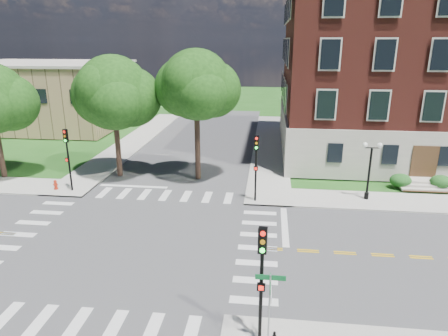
# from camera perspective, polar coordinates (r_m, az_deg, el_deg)

# --- Properties ---
(ground) EXTENTS (160.00, 160.00, 0.00)m
(ground) POSITION_cam_1_polar(r_m,az_deg,el_deg) (24.20, -12.76, -10.16)
(ground) COLOR #1B4E15
(ground) RESTS_ON ground
(road_ew) EXTENTS (90.00, 12.00, 0.01)m
(road_ew) POSITION_cam_1_polar(r_m,az_deg,el_deg) (24.20, -12.76, -10.15)
(road_ew) COLOR #3D3D3F
(road_ew) RESTS_ON ground
(road_ns) EXTENTS (12.00, 90.00, 0.01)m
(road_ns) POSITION_cam_1_polar(r_m,az_deg,el_deg) (24.20, -12.76, -10.15)
(road_ns) COLOR #3D3D3F
(road_ns) RESTS_ON ground
(sidewalk_ne) EXTENTS (34.00, 34.00, 0.12)m
(sidewalk_ne) POSITION_cam_1_polar(r_m,az_deg,el_deg) (37.94, 18.08, -0.09)
(sidewalk_ne) COLOR #9E9B93
(sidewalk_ne) RESTS_ON ground
(sidewalk_nw) EXTENTS (34.00, 34.00, 0.12)m
(sidewalk_nw) POSITION_cam_1_polar(r_m,az_deg,el_deg) (43.68, -25.46, 1.35)
(sidewalk_nw) COLOR #9E9B93
(sidewalk_nw) RESTS_ON ground
(crosswalk_east) EXTENTS (2.20, 10.20, 0.02)m
(crosswalk_east) POSITION_cam_1_polar(r_m,az_deg,el_deg) (22.98, 4.81, -11.36)
(crosswalk_east) COLOR silver
(crosswalk_east) RESTS_ON ground
(stop_bar_east) EXTENTS (0.40, 5.50, 0.00)m
(stop_bar_east) POSITION_cam_1_polar(r_m,az_deg,el_deg) (25.66, 8.66, -8.21)
(stop_bar_east) COLOR silver
(stop_bar_east) RESTS_ON ground
(main_building) EXTENTS (30.60, 22.40, 16.50)m
(main_building) POSITION_cam_1_polar(r_m,az_deg,el_deg) (45.22, 28.52, 12.17)
(main_building) COLOR beige
(main_building) RESTS_ON ground
(secondary_building) EXTENTS (20.40, 15.40, 8.30)m
(secondary_building) POSITION_cam_1_polar(r_m,az_deg,el_deg) (58.57, -24.20, 9.57)
(secondary_building) COLOR tan
(secondary_building) RESTS_ON ground
(tree_c) EXTENTS (6.01, 6.01, 10.01)m
(tree_c) POSITION_cam_1_polar(r_m,az_deg,el_deg) (33.77, -15.53, 10.29)
(tree_c) COLOR black
(tree_c) RESTS_ON ground
(tree_d) EXTENTS (5.56, 5.56, 10.49)m
(tree_d) POSITION_cam_1_polar(r_m,az_deg,el_deg) (31.82, -3.99, 11.73)
(tree_d) COLOR black
(tree_d) RESTS_ON ground
(traffic_signal_se) EXTENTS (0.35, 0.39, 4.80)m
(traffic_signal_se) POSITION_cam_1_polar(r_m,az_deg,el_deg) (15.03, 5.41, -14.44)
(traffic_signal_se) COLOR black
(traffic_signal_se) RESTS_ON ground
(traffic_signal_ne) EXTENTS (0.32, 0.35, 4.80)m
(traffic_signal_ne) POSITION_cam_1_polar(r_m,az_deg,el_deg) (27.94, 4.61, 1.16)
(traffic_signal_ne) COLOR black
(traffic_signal_ne) RESTS_ON ground
(traffic_signal_nw) EXTENTS (0.37, 0.44, 4.80)m
(traffic_signal_nw) POSITION_cam_1_polar(r_m,az_deg,el_deg) (32.05, -21.46, 2.15)
(traffic_signal_nw) COLOR black
(traffic_signal_nw) RESTS_ON ground
(twin_lamp_west) EXTENTS (1.36, 0.36, 4.23)m
(twin_lamp_west) POSITION_cam_1_polar(r_m,az_deg,el_deg) (30.21, 20.10, 0.07)
(twin_lamp_west) COLOR black
(twin_lamp_west) RESTS_ON ground
(street_sign_pole) EXTENTS (1.10, 1.10, 3.10)m
(street_sign_pole) POSITION_cam_1_polar(r_m,az_deg,el_deg) (15.29, 6.58, -17.84)
(street_sign_pole) COLOR gray
(street_sign_pole) RESTS_ON ground
(fire_hydrant) EXTENTS (0.35, 0.35, 0.75)m
(fire_hydrant) POSITION_cam_1_polar(r_m,az_deg,el_deg) (33.55, -22.92, -2.25)
(fire_hydrant) COLOR #AE220D
(fire_hydrant) RESTS_ON ground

